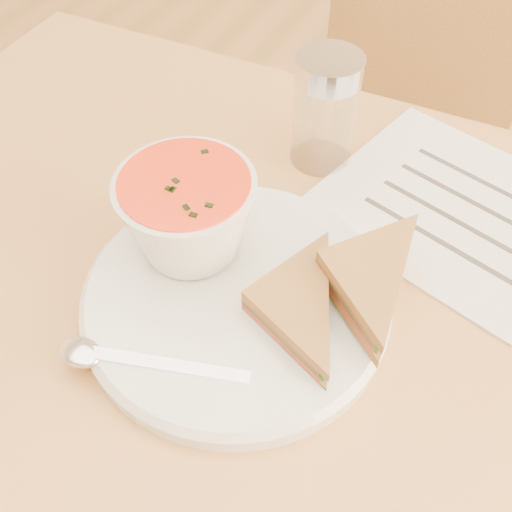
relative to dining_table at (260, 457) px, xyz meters
The scene contains 9 objects.
dining_table is the anchor object (origin of this frame).
chair_far 0.63m from the dining_table, 91.69° to the left, with size 0.40×0.40×0.90m, color brown, non-canonical shape.
plate 0.38m from the dining_table, 157.71° to the right, with size 0.27×0.27×0.02m, color white, non-canonical shape.
soup_bowl 0.44m from the dining_table, 166.48° to the left, with size 0.12×0.12×0.08m, color white, non-canonical shape.
sandwich_half_a 0.41m from the dining_table, 105.98° to the right, with size 0.10×0.10×0.03m, color #A48039, non-canonical shape.
sandwich_half_b 0.42m from the dining_table, 41.06° to the left, with size 0.10×0.10×0.03m, color #A48039, non-canonical shape.
spoon 0.41m from the dining_table, 117.46° to the right, with size 0.18×0.04×0.01m, color silver, non-canonical shape.
paper_menu 0.45m from the dining_table, 49.76° to the left, with size 0.31×0.23×0.00m, color white, non-canonical shape.
condiment_shaker 0.48m from the dining_table, 97.09° to the left, with size 0.07×0.07×0.12m, color silver, non-canonical shape.
Camera 1 is at (0.12, -0.27, 1.17)m, focal length 40.00 mm.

